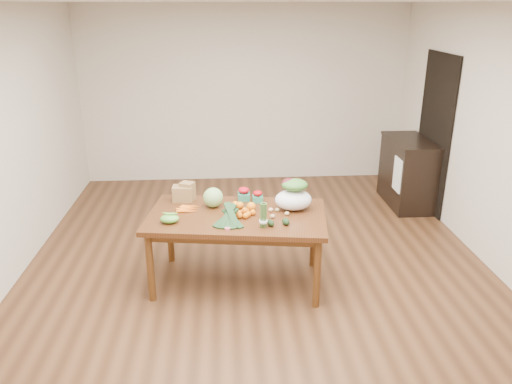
{
  "coord_description": "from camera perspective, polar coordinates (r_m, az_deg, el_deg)",
  "views": [
    {
      "loc": [
        -0.33,
        -4.73,
        2.67
      ],
      "look_at": [
        -0.02,
        0.0,
        0.88
      ],
      "focal_mm": 35.0,
      "sensor_mm": 36.0,
      "label": 1
    }
  ],
  "objects": [
    {
      "name": "potato_e",
      "position": [
        4.85,
        3.57,
        -2.47
      ],
      "size": [
        0.05,
        0.04,
        0.04
      ],
      "primitive_type": "ellipsoid",
      "color": "tan",
      "rests_on": "dining_table"
    },
    {
      "name": "salad_bag",
      "position": [
        4.95,
        4.3,
        -0.46
      ],
      "size": [
        0.4,
        0.33,
        0.29
      ],
      "primitive_type": null,
      "rotation": [
        0.0,
        0.0,
        -0.14
      ],
      "color": "white",
      "rests_on": "dining_table"
    },
    {
      "name": "ceiling",
      "position": [
        4.75,
        0.23,
        21.01
      ],
      "size": [
        5.0,
        6.0,
        0.02
      ],
      "primitive_type": "cube",
      "color": "white",
      "rests_on": "room_walls"
    },
    {
      "name": "cabinet",
      "position": [
        7.29,
        16.91,
        2.17
      ],
      "size": [
        0.52,
        1.02,
        0.94
      ],
      "primitive_type": "cube",
      "color": "black",
      "rests_on": "floor"
    },
    {
      "name": "room_walls",
      "position": [
        4.93,
        0.2,
        5.11
      ],
      "size": [
        5.02,
        6.02,
        2.7
      ],
      "color": "beige",
      "rests_on": "floor"
    },
    {
      "name": "dish_towel",
      "position": [
        6.88,
        15.85,
        1.92
      ],
      "size": [
        0.02,
        0.28,
        0.45
      ],
      "primitive_type": "cube",
      "color": "white",
      "rests_on": "cabinet"
    },
    {
      "name": "strawberry_basket_b",
      "position": [
        5.16,
        0.19,
        -0.61
      ],
      "size": [
        0.12,
        0.12,
        0.1
      ],
      "primitive_type": null,
      "rotation": [
        0.0,
        0.0,
        -0.14
      ],
      "color": "#B40C13",
      "rests_on": "dining_table"
    },
    {
      "name": "avocado_b",
      "position": [
        4.64,
        3.43,
        -3.39
      ],
      "size": [
        0.09,
        0.11,
        0.06
      ],
      "primitive_type": "ellipsoid",
      "rotation": [
        0.0,
        0.0,
        0.3
      ],
      "color": "black",
      "rests_on": "dining_table"
    },
    {
      "name": "orange_b",
      "position": [
        4.99,
        -1.84,
        -1.52
      ],
      "size": [
        0.07,
        0.07,
        0.07
      ],
      "primitive_type": "sphere",
      "color": "orange",
      "rests_on": "dining_table"
    },
    {
      "name": "snap_pea_bag",
      "position": [
        4.74,
        -9.84,
        -3.03
      ],
      "size": [
        0.18,
        0.13,
        0.08
      ],
      "primitive_type": "ellipsoid",
      "color": "#63AE3B",
      "rests_on": "dining_table"
    },
    {
      "name": "mandarin_cluster",
      "position": [
        4.81,
        -1.27,
        -2.27
      ],
      "size": [
        0.2,
        0.2,
        0.09
      ],
      "primitive_type": null,
      "rotation": [
        0.0,
        0.0,
        -0.14
      ],
      "color": "orange",
      "rests_on": "dining_table"
    },
    {
      "name": "strawberry_basket_a",
      "position": [
        5.2,
        -1.4,
        -0.35
      ],
      "size": [
        0.14,
        0.14,
        0.11
      ],
      "primitive_type": null,
      "rotation": [
        0.0,
        0.0,
        -0.14
      ],
      "color": "red",
      "rests_on": "dining_table"
    },
    {
      "name": "potato_b",
      "position": [
        4.78,
        1.91,
        -2.79
      ],
      "size": [
        0.05,
        0.04,
        0.04
      ],
      "primitive_type": "ellipsoid",
      "color": "tan",
      "rests_on": "dining_table"
    },
    {
      "name": "potato_d",
      "position": [
        4.92,
        1.7,
        -2.05
      ],
      "size": [
        0.05,
        0.04,
        0.04
      ],
      "primitive_type": "ellipsoid",
      "color": "#D8AC7C",
      "rests_on": "dining_table"
    },
    {
      "name": "potato_c",
      "position": [
        4.93,
        2.44,
        -2.05
      ],
      "size": [
        0.04,
        0.04,
        0.04
      ],
      "primitive_type": "ellipsoid",
      "color": "tan",
      "rests_on": "dining_table"
    },
    {
      "name": "carrots",
      "position": [
        5.01,
        -7.71,
        -1.89
      ],
      "size": [
        0.24,
        0.22,
        0.03
      ],
      "primitive_type": null,
      "rotation": [
        0.0,
        0.0,
        -0.14
      ],
      "color": "#EF5A14",
      "rests_on": "dining_table"
    },
    {
      "name": "avocado_a",
      "position": [
        4.61,
        1.69,
        -3.55
      ],
      "size": [
        0.08,
        0.1,
        0.06
      ],
      "primitive_type": "ellipsoid",
      "rotation": [
        0.0,
        0.0,
        0.3
      ],
      "color": "black",
      "rests_on": "dining_table"
    },
    {
      "name": "paper_bag",
      "position": [
        5.22,
        -8.38,
        0.0
      ],
      "size": [
        0.3,
        0.26,
        0.19
      ],
      "primitive_type": null,
      "rotation": [
        0.0,
        0.0,
        -0.14
      ],
      "color": "olive",
      "rests_on": "dining_table"
    },
    {
      "name": "orange_c",
      "position": [
        4.94,
        -0.55,
        -1.66
      ],
      "size": [
        0.09,
        0.09,
        0.09
      ],
      "primitive_type": "sphere",
      "color": "#EB5F0E",
      "rests_on": "dining_table"
    },
    {
      "name": "asparagus_bundle",
      "position": [
        4.54,
        0.85,
        -2.66
      ],
      "size": [
        0.1,
        0.13,
        0.26
      ],
      "primitive_type": null,
      "rotation": [
        0.15,
        0.0,
        -0.14
      ],
      "color": "#46823B",
      "rests_on": "dining_table"
    },
    {
      "name": "cabbage",
      "position": [
        5.03,
        -4.92,
        -0.63
      ],
      "size": [
        0.2,
        0.2,
        0.2
      ],
      "primitive_type": "sphere",
      "color": "#8CC06E",
      "rests_on": "dining_table"
    },
    {
      "name": "potato_a",
      "position": [
        4.83,
        0.84,
        -2.44
      ],
      "size": [
        0.06,
        0.05,
        0.05
      ],
      "primitive_type": "ellipsoid",
      "color": "tan",
      "rests_on": "dining_table"
    },
    {
      "name": "orange_a",
      "position": [
        5.02,
        -2.37,
        -1.44
      ],
      "size": [
        0.07,
        0.07,
        0.07
      ],
      "primitive_type": "sphere",
      "color": "orange",
      "rests_on": "dining_table"
    },
    {
      "name": "kale_bunch",
      "position": [
        4.61,
        -3.15,
        -2.89
      ],
      "size": [
        0.37,
        0.44,
        0.16
      ],
      "primitive_type": null,
      "rotation": [
        0.0,
        0.0,
        -0.14
      ],
      "color": "black",
      "rests_on": "dining_table"
    },
    {
      "name": "floor",
      "position": [
        5.45,
        0.19,
        -8.7
      ],
      "size": [
        6.0,
        6.0,
        0.0
      ],
      "primitive_type": "plane",
      "color": "brown",
      "rests_on": "ground"
    },
    {
      "name": "dining_table",
      "position": [
        5.04,
        -2.16,
        -6.48
      ],
      "size": [
        1.84,
        1.18,
        0.75
      ],
      "primitive_type": "cube",
      "rotation": [
        0.0,
        0.0,
        -0.14
      ],
      "color": "#4D2D12",
      "rests_on": "floor"
    },
    {
      "name": "doorway_dark",
      "position": [
        7.12,
        19.7,
        6.3
      ],
      "size": [
        0.02,
        1.0,
        2.1
      ],
      "primitive_type": "cube",
      "color": "black",
      "rests_on": "floor"
    }
  ]
}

